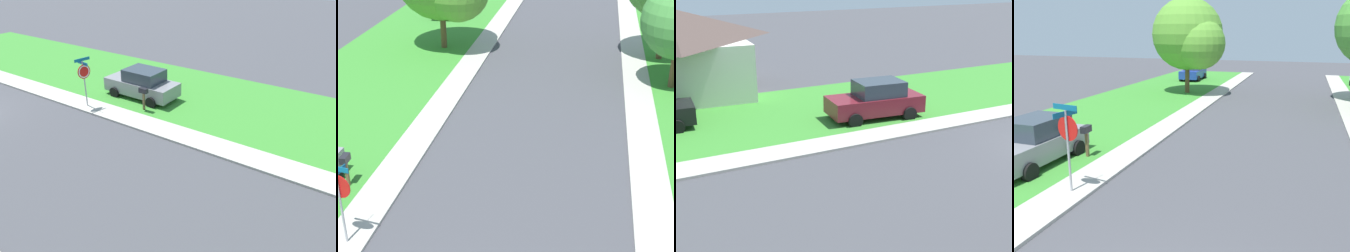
# 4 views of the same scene
# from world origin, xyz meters

# --- Properties ---
(sidewalk_east) EXTENTS (1.40, 56.00, 0.10)m
(sidewalk_east) POSITION_xyz_m (4.70, 12.00, 0.05)
(sidewalk_east) COLOR #ADA89E
(sidewalk_east) RESTS_ON ground
(lawn_east) EXTENTS (8.00, 56.00, 0.08)m
(lawn_east) POSITION_xyz_m (9.40, 12.00, 0.04)
(lawn_east) COLOR #38842D
(lawn_east) RESTS_ON ground
(car_maroon_driveway_right) EXTENTS (2.34, 4.45, 1.76)m
(car_maroon_driveway_right) POSITION_xyz_m (6.80, 4.39, 0.87)
(car_maroon_driveway_right) COLOR maroon
(car_maroon_driveway_right) RESTS_ON ground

